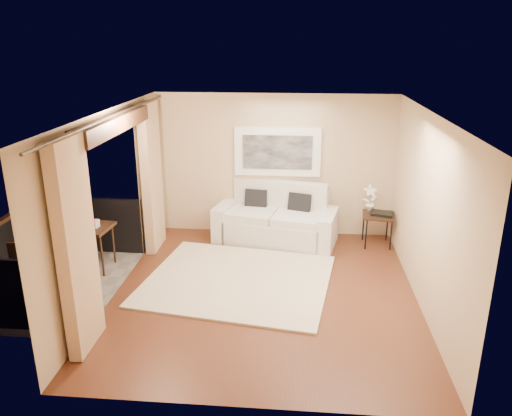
# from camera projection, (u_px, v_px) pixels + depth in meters

# --- Properties ---
(floor) EXTENTS (5.00, 5.00, 0.00)m
(floor) POSITION_uv_depth(u_px,v_px,m) (265.00, 292.00, 7.56)
(floor) COLOR #592D1A
(floor) RESTS_ON ground
(room_shell) EXTENTS (5.00, 6.40, 5.00)m
(room_shell) POSITION_uv_depth(u_px,v_px,m) (113.00, 124.00, 6.92)
(room_shell) COLOR white
(room_shell) RESTS_ON ground
(balcony) EXTENTS (1.81, 2.60, 1.17)m
(balcony) POSITION_uv_depth(u_px,v_px,m) (54.00, 273.00, 7.77)
(balcony) COLOR #605B56
(balcony) RESTS_ON ground
(curtains) EXTENTS (0.16, 4.80, 2.64)m
(curtains) POSITION_uv_depth(u_px,v_px,m) (122.00, 205.00, 7.30)
(curtains) COLOR tan
(curtains) RESTS_ON ground
(artwork) EXTENTS (1.62, 0.07, 0.92)m
(artwork) POSITION_uv_depth(u_px,v_px,m) (277.00, 152.00, 9.35)
(artwork) COLOR white
(artwork) RESTS_ON room_shell
(rug) EXTENTS (3.16, 2.86, 0.04)m
(rug) POSITION_uv_depth(u_px,v_px,m) (238.00, 280.00, 7.89)
(rug) COLOR beige
(rug) RESTS_ON floor
(sofa) EXTENTS (2.38, 1.40, 1.07)m
(sofa) POSITION_uv_depth(u_px,v_px,m) (276.00, 221.00, 9.41)
(sofa) COLOR silver
(sofa) RESTS_ON floor
(side_table) EXTENTS (0.61, 0.61, 0.60)m
(side_table) POSITION_uv_depth(u_px,v_px,m) (378.00, 217.00, 9.10)
(side_table) COLOR black
(side_table) RESTS_ON floor
(tray) EXTENTS (0.45, 0.39, 0.05)m
(tray) POSITION_uv_depth(u_px,v_px,m) (382.00, 214.00, 9.05)
(tray) COLOR black
(tray) RESTS_ON side_table
(orchid) EXTENTS (0.30, 0.23, 0.51)m
(orchid) POSITION_uv_depth(u_px,v_px,m) (370.00, 198.00, 9.15)
(orchid) COLOR white
(orchid) RESTS_ON side_table
(bistro_table) EXTENTS (0.69, 0.69, 0.75)m
(bistro_table) POSITION_uv_depth(u_px,v_px,m) (91.00, 231.00, 8.12)
(bistro_table) COLOR black
(bistro_table) RESTS_ON balcony
(balcony_chair_far) EXTENTS (0.45, 0.45, 0.88)m
(balcony_chair_far) POSITION_uv_depth(u_px,v_px,m) (49.00, 242.00, 8.10)
(balcony_chair_far) COLOR black
(balcony_chair_far) RESTS_ON balcony
(balcony_chair_near) EXTENTS (0.51, 0.51, 1.04)m
(balcony_chair_near) POSITION_uv_depth(u_px,v_px,m) (26.00, 274.00, 6.78)
(balcony_chair_near) COLOR black
(balcony_chair_near) RESTS_ON balcony
(ice_bucket) EXTENTS (0.18, 0.18, 0.20)m
(ice_bucket) POSITION_uv_depth(u_px,v_px,m) (87.00, 218.00, 8.20)
(ice_bucket) COLOR silver
(ice_bucket) RESTS_ON bistro_table
(candle) EXTENTS (0.06, 0.06, 0.07)m
(candle) POSITION_uv_depth(u_px,v_px,m) (95.00, 221.00, 8.22)
(candle) COLOR red
(candle) RESTS_ON bistro_table
(vase) EXTENTS (0.04, 0.04, 0.18)m
(vase) POSITION_uv_depth(u_px,v_px,m) (84.00, 226.00, 7.88)
(vase) COLOR silver
(vase) RESTS_ON bistro_table
(glass_a) EXTENTS (0.06, 0.06, 0.12)m
(glass_a) POSITION_uv_depth(u_px,v_px,m) (96.00, 225.00, 8.01)
(glass_a) COLOR silver
(glass_a) RESTS_ON bistro_table
(glass_b) EXTENTS (0.06, 0.06, 0.12)m
(glass_b) POSITION_uv_depth(u_px,v_px,m) (98.00, 223.00, 8.08)
(glass_b) COLOR silver
(glass_b) RESTS_ON bistro_table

